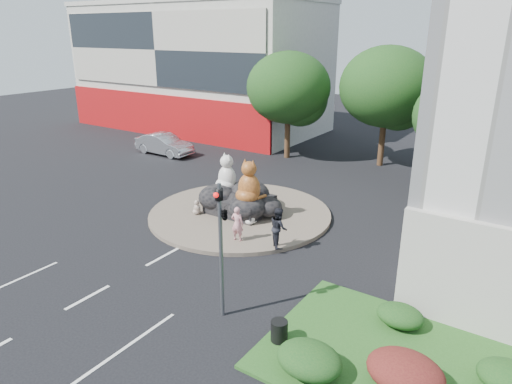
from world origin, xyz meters
TOP-DOWN VIEW (x-y plane):
  - ground at (0.00, 0.00)m, footprint 120.00×120.00m
  - roundabout_island at (0.00, 10.00)m, footprint 10.00×10.00m
  - rock_plinth at (0.00, 10.00)m, footprint 3.20×2.60m
  - shophouse_block at (-18.00, 27.91)m, footprint 25.20×12.30m
  - grass_verge at (12.00, 3.00)m, footprint 10.00×6.00m
  - tree_left at (-3.93, 22.06)m, footprint 6.46×6.46m
  - tree_mid at (3.07, 24.06)m, footprint 6.84×6.84m
  - tree_right at (9.07, 20.06)m, footprint 5.70×5.70m
  - hedge_near_green at (9.00, 1.00)m, footprint 2.00×1.60m
  - hedge_red at (11.50, 2.00)m, footprint 2.20×1.76m
  - hedge_mid_green at (14.00, 3.50)m, footprint 1.80×1.44m
  - hedge_back_green at (10.50, 4.80)m, footprint 1.60×1.28m
  - traffic_light at (5.10, 2.00)m, footprint 0.44×1.24m
  - street_lamp at (12.82, 8.00)m, footprint 2.34×0.22m
  - cat_white at (-1.20, 10.44)m, footprint 1.60×1.49m
  - cat_tabby at (0.91, 9.58)m, footprint 1.54×1.37m
  - kitten_calico at (-1.77, 8.44)m, footprint 0.63×0.60m
  - kitten_white at (1.44, 8.93)m, footprint 0.66×0.61m
  - pedestrian_pink at (2.03, 6.98)m, footprint 0.68×0.51m
  - pedestrian_dark at (4.00, 7.50)m, footprint 1.17×1.16m
  - parked_car at (-12.86, 17.19)m, footprint 5.20×1.86m
  - litter_bin at (7.50, 1.78)m, footprint 0.71×0.71m

SIDE VIEW (x-z plane):
  - ground at x=0.00m, z-range 0.00..0.00m
  - grass_verge at x=12.00m, z-range 0.00..0.12m
  - roundabout_island at x=0.00m, z-range 0.00..0.20m
  - litter_bin at x=7.50m, z-range 0.12..0.84m
  - hedge_back_green at x=10.50m, z-range 0.12..0.84m
  - hedge_mid_green at x=14.00m, z-range 0.12..0.93m
  - hedge_near_green at x=9.00m, z-range 0.12..1.02m
  - kitten_calico at x=-1.77m, z-range 0.20..1.02m
  - hedge_red at x=11.50m, z-range 0.12..1.11m
  - rock_plinth at x=0.00m, z-range 0.20..1.10m
  - kitten_white at x=1.44m, z-range 0.20..1.11m
  - parked_car at x=-12.86m, z-range 0.00..1.71m
  - pedestrian_pink at x=2.03m, z-range 0.20..1.90m
  - pedestrian_dark at x=4.00m, z-range 0.20..2.11m
  - cat_white at x=-1.20m, z-range 1.10..3.27m
  - cat_tabby at x=0.91m, z-range 1.10..3.44m
  - traffic_light at x=5.10m, z-range 1.12..6.12m
  - street_lamp at x=12.82m, z-range 0.52..8.58m
  - tree_right at x=9.07m, z-range 0.98..8.28m
  - tree_left at x=-3.93m, z-range 1.11..9.38m
  - tree_mid at x=3.07m, z-range 1.18..9.94m
  - shophouse_block at x=-18.00m, z-range -2.52..14.88m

